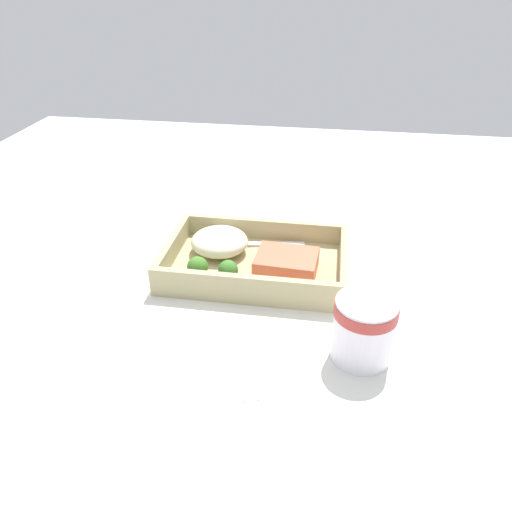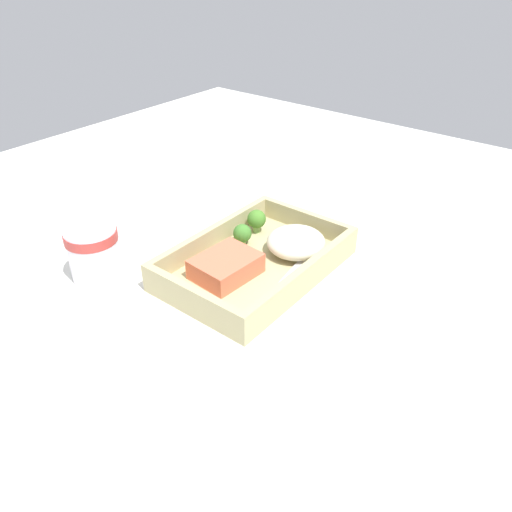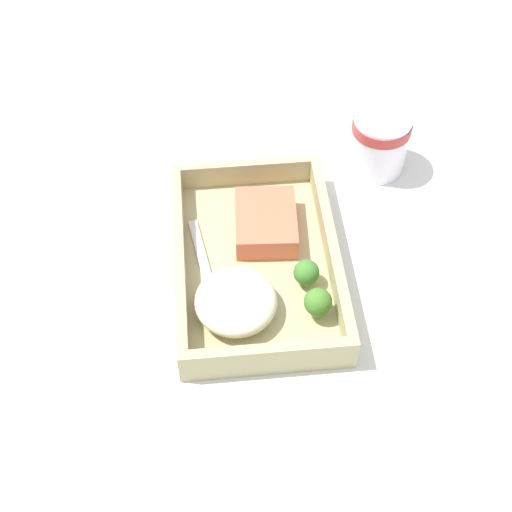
% 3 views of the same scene
% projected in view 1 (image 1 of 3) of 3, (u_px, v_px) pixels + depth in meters
% --- Properties ---
extents(ground_plane, '(1.60, 1.60, 0.02)m').
position_uv_depth(ground_plane, '(256.00, 275.00, 0.82)').
color(ground_plane, silver).
extents(takeout_tray, '(0.29, 0.19, 0.01)m').
position_uv_depth(takeout_tray, '(256.00, 267.00, 0.81)').
color(takeout_tray, tan).
rests_on(takeout_tray, ground_plane).
extents(tray_rim, '(0.29, 0.19, 0.03)m').
position_uv_depth(tray_rim, '(256.00, 255.00, 0.80)').
color(tray_rim, tan).
rests_on(tray_rim, takeout_tray).
extents(salmon_fillet, '(0.10, 0.08, 0.03)m').
position_uv_depth(salmon_fillet, '(286.00, 264.00, 0.78)').
color(salmon_fillet, '#E76849').
rests_on(salmon_fillet, takeout_tray).
extents(mashed_potatoes, '(0.09, 0.09, 0.04)m').
position_uv_depth(mashed_potatoes, '(220.00, 242.00, 0.83)').
color(mashed_potatoes, beige).
rests_on(mashed_potatoes, takeout_tray).
extents(broccoli_floret_1, '(0.03, 0.03, 0.04)m').
position_uv_depth(broccoli_floret_1, '(198.00, 267.00, 0.75)').
color(broccoli_floret_1, '#739B50').
rests_on(broccoli_floret_1, takeout_tray).
extents(broccoli_floret_2, '(0.03, 0.03, 0.04)m').
position_uv_depth(broccoli_floret_2, '(228.00, 270.00, 0.75)').
color(broccoli_floret_2, '#7C9A55').
rests_on(broccoli_floret_2, takeout_tray).
extents(fork, '(0.16, 0.04, 0.00)m').
position_uv_depth(fork, '(252.00, 244.00, 0.86)').
color(fork, silver).
rests_on(fork, takeout_tray).
extents(paper_cup, '(0.08, 0.08, 0.08)m').
position_uv_depth(paper_cup, '(364.00, 327.00, 0.61)').
color(paper_cup, white).
rests_on(paper_cup, ground_plane).
extents(receipt_slip, '(0.10, 0.13, 0.00)m').
position_uv_depth(receipt_slip, '(249.00, 366.00, 0.62)').
color(receipt_slip, white).
rests_on(receipt_slip, ground_plane).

